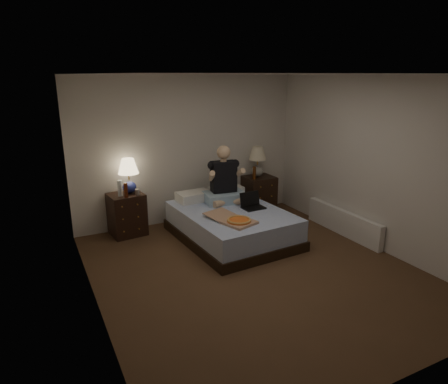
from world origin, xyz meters
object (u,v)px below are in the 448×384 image
lamp_left (129,176)px  water_bottle (120,188)px  beer_bottle_left (126,190)px  bed (232,225)px  nightstand_left (127,214)px  lamp_right (257,162)px  nightstand_right (259,194)px  beer_bottle_right (254,173)px  pizza_box (239,221)px  laptop (254,201)px  radiator (343,222)px  person (225,174)px  soda_can (137,192)px

lamp_left → water_bottle: lamp_left is taller
beer_bottle_left → bed: bearing=-27.7°
nightstand_left → lamp_right: lamp_right is taller
nightstand_right → beer_bottle_left: 2.54m
nightstand_right → lamp_left: lamp_left is taller
nightstand_right → lamp_left: bearing=179.0°
beer_bottle_right → pizza_box: size_ratio=0.30×
beer_bottle_right → bed: bearing=-137.5°
laptop → lamp_left: bearing=146.4°
beer_bottle_right → radiator: bearing=-60.3°
person → radiator: size_ratio=0.58×
beer_bottle_right → soda_can: bearing=-179.6°
beer_bottle_left → person: (1.53, -0.32, 0.15)m
lamp_left → soda_can: 0.30m
water_bottle → pizza_box: (1.33, -1.42, -0.29)m
laptop → radiator: 1.52m
nightstand_right → radiator: size_ratio=0.43×
water_bottle → person: person is taller
nightstand_left → lamp_right: bearing=-6.3°
lamp_left → water_bottle: 0.25m
radiator → pizza_box: bearing=177.6°
water_bottle → nightstand_left: bearing=34.3°
bed → laptop: 0.51m
person → pizza_box: bearing=-97.7°
nightstand_left → soda_can: soda_can is taller
water_bottle → beer_bottle_right: 2.39m
laptop → nightstand_left: bearing=148.3°
person → water_bottle: bearing=172.3°
nightstand_left → laptop: (1.76, -1.01, 0.26)m
lamp_left → beer_bottle_left: bearing=-117.0°
lamp_left → lamp_right: bearing=-0.5°
soda_can → laptop: soda_can is taller
bed → person: (0.10, 0.43, 0.70)m
lamp_right → nightstand_left: bearing=-179.7°
nightstand_left → radiator: 3.49m
beer_bottle_right → pizza_box: bearing=-127.8°
nightstand_left → pizza_box: bearing=-56.9°
pizza_box → beer_bottle_left: bearing=116.5°
soda_can → person: (1.35, -0.36, 0.21)m
water_bottle → beer_bottle_left: 0.13m
lamp_left → laptop: bearing=-31.8°
beer_bottle_right → pizza_box: beer_bottle_right is taller
beer_bottle_right → laptop: bearing=-121.1°
lamp_left → water_bottle: (-0.17, -0.09, -0.16)m
beer_bottle_left → pizza_box: bearing=-46.0°
lamp_left → soda_can: lamp_left is taller
bed → water_bottle: water_bottle is taller
bed → beer_bottle_left: beer_bottle_left is taller
soda_can → pizza_box: size_ratio=0.13×
nightstand_left → beer_bottle_right: beer_bottle_right is taller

